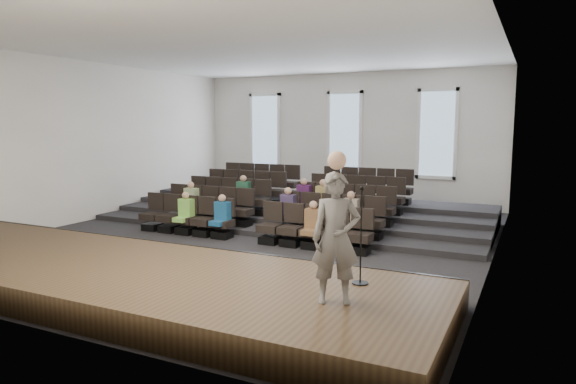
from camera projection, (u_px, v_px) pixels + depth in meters
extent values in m
plane|color=black|center=(257.00, 236.00, 14.01)|extent=(14.00, 14.00, 0.00)
cube|color=white|center=(255.00, 48.00, 13.36)|extent=(12.00, 14.00, 0.02)
cube|color=white|center=(345.00, 138.00, 19.94)|extent=(12.00, 0.04, 5.00)
cube|color=white|center=(17.00, 162.00, 7.43)|extent=(12.00, 0.04, 5.00)
cube|color=white|center=(91.00, 142.00, 16.30)|extent=(0.04, 14.00, 5.00)
cube|color=white|center=(499.00, 150.00, 11.07)|extent=(0.04, 14.00, 5.00)
cube|color=#3E2E1A|center=(120.00, 277.00, 9.43)|extent=(11.80, 3.60, 0.50)
cube|color=black|center=(180.00, 255.00, 11.01)|extent=(11.80, 0.06, 0.52)
cube|color=black|center=(293.00, 220.00, 16.07)|extent=(11.80, 4.80, 0.15)
cube|color=black|center=(300.00, 215.00, 16.53)|extent=(11.80, 3.75, 0.30)
cube|color=black|center=(307.00, 210.00, 16.99)|extent=(11.80, 2.70, 0.45)
cube|color=black|center=(313.00, 205.00, 17.45)|extent=(11.80, 1.65, 0.60)
cube|color=black|center=(152.00, 227.00, 14.82)|extent=(0.47, 0.43, 0.20)
cube|color=black|center=(152.00, 216.00, 14.78)|extent=(0.55, 0.50, 0.19)
cube|color=black|center=(156.00, 201.00, 14.92)|extent=(0.55, 0.08, 0.50)
cube|color=black|center=(169.00, 229.00, 14.56)|extent=(0.47, 0.43, 0.20)
cube|color=black|center=(168.00, 218.00, 14.52)|extent=(0.55, 0.50, 0.19)
cube|color=black|center=(173.00, 203.00, 14.65)|extent=(0.55, 0.08, 0.50)
cube|color=black|center=(186.00, 231.00, 14.30)|extent=(0.47, 0.43, 0.20)
cube|color=black|center=(186.00, 220.00, 14.26)|extent=(0.55, 0.50, 0.19)
cube|color=black|center=(190.00, 204.00, 14.39)|extent=(0.55, 0.08, 0.50)
cube|color=black|center=(204.00, 233.00, 14.04)|extent=(0.47, 0.43, 0.20)
cube|color=black|center=(203.00, 221.00, 14.00)|extent=(0.55, 0.50, 0.19)
cube|color=black|center=(208.00, 206.00, 14.13)|extent=(0.55, 0.08, 0.50)
cube|color=black|center=(222.00, 235.00, 13.78)|extent=(0.47, 0.43, 0.20)
cube|color=black|center=(222.00, 223.00, 13.74)|extent=(0.55, 0.50, 0.19)
cube|color=black|center=(226.00, 207.00, 13.87)|extent=(0.55, 0.08, 0.50)
cube|color=black|center=(270.00, 240.00, 13.15)|extent=(0.47, 0.43, 0.20)
cube|color=black|center=(270.00, 228.00, 13.11)|extent=(0.55, 0.50, 0.19)
cube|color=black|center=(273.00, 211.00, 13.24)|extent=(0.55, 0.08, 0.50)
cube|color=black|center=(291.00, 242.00, 12.89)|extent=(0.47, 0.43, 0.20)
cube|color=black|center=(291.00, 230.00, 12.85)|extent=(0.55, 0.50, 0.19)
cube|color=black|center=(294.00, 213.00, 12.98)|extent=(0.55, 0.08, 0.50)
cube|color=black|center=(313.00, 245.00, 12.63)|extent=(0.47, 0.43, 0.20)
cube|color=black|center=(313.00, 232.00, 12.59)|extent=(0.55, 0.50, 0.19)
cube|color=black|center=(316.00, 215.00, 12.72)|extent=(0.55, 0.08, 0.50)
cube|color=black|center=(335.00, 247.00, 12.37)|extent=(0.47, 0.43, 0.20)
cube|color=black|center=(336.00, 235.00, 12.33)|extent=(0.55, 0.50, 0.19)
cube|color=black|center=(339.00, 216.00, 12.46)|extent=(0.55, 0.08, 0.50)
cube|color=black|center=(359.00, 250.00, 12.11)|extent=(0.47, 0.43, 0.20)
cube|color=black|center=(360.00, 237.00, 12.07)|extent=(0.55, 0.50, 0.19)
cube|color=black|center=(363.00, 218.00, 12.20)|extent=(0.55, 0.08, 0.50)
cube|color=black|center=(175.00, 216.00, 15.74)|extent=(0.47, 0.43, 0.20)
cube|color=black|center=(175.00, 206.00, 15.70)|extent=(0.55, 0.50, 0.19)
cube|color=black|center=(179.00, 192.00, 15.83)|extent=(0.55, 0.08, 0.50)
cube|color=black|center=(191.00, 217.00, 15.48)|extent=(0.47, 0.43, 0.20)
cube|color=black|center=(191.00, 207.00, 15.44)|extent=(0.55, 0.50, 0.19)
cube|color=black|center=(195.00, 193.00, 15.57)|extent=(0.55, 0.08, 0.50)
cube|color=black|center=(207.00, 219.00, 15.22)|extent=(0.47, 0.43, 0.20)
cube|color=black|center=(207.00, 209.00, 15.18)|extent=(0.55, 0.50, 0.19)
cube|color=black|center=(211.00, 194.00, 15.31)|extent=(0.55, 0.08, 0.50)
cube|color=black|center=(225.00, 221.00, 14.96)|extent=(0.47, 0.43, 0.20)
cube|color=black|center=(224.00, 210.00, 14.92)|extent=(0.55, 0.50, 0.19)
cube|color=black|center=(228.00, 195.00, 15.05)|extent=(0.55, 0.08, 0.50)
cube|color=black|center=(242.00, 222.00, 14.70)|extent=(0.47, 0.43, 0.20)
cube|color=black|center=(242.00, 212.00, 14.65)|extent=(0.55, 0.50, 0.19)
cube|color=black|center=(246.00, 197.00, 14.79)|extent=(0.55, 0.08, 0.50)
cube|color=black|center=(288.00, 227.00, 14.06)|extent=(0.47, 0.43, 0.20)
cube|color=black|center=(288.00, 216.00, 14.02)|extent=(0.55, 0.50, 0.19)
cube|color=black|center=(291.00, 200.00, 14.16)|extent=(0.55, 0.08, 0.50)
cube|color=black|center=(308.00, 229.00, 13.80)|extent=(0.47, 0.43, 0.20)
cube|color=black|center=(308.00, 217.00, 13.76)|extent=(0.55, 0.50, 0.19)
cube|color=black|center=(311.00, 201.00, 13.90)|extent=(0.55, 0.08, 0.50)
cube|color=black|center=(328.00, 231.00, 13.54)|extent=(0.47, 0.43, 0.20)
cube|color=black|center=(328.00, 219.00, 13.50)|extent=(0.55, 0.50, 0.19)
cube|color=black|center=(332.00, 203.00, 13.64)|extent=(0.55, 0.08, 0.50)
cube|color=black|center=(350.00, 233.00, 13.28)|extent=(0.47, 0.43, 0.20)
cube|color=black|center=(350.00, 221.00, 13.24)|extent=(0.55, 0.50, 0.19)
cube|color=black|center=(353.00, 204.00, 13.38)|extent=(0.55, 0.08, 0.50)
cube|color=black|center=(372.00, 235.00, 13.02)|extent=(0.47, 0.43, 0.20)
cube|color=black|center=(373.00, 223.00, 12.98)|extent=(0.55, 0.50, 0.19)
cube|color=black|center=(375.00, 206.00, 13.11)|extent=(0.55, 0.08, 0.50)
cube|color=black|center=(195.00, 206.00, 16.65)|extent=(0.47, 0.42, 0.20)
cube|color=black|center=(195.00, 197.00, 16.61)|extent=(0.55, 0.50, 0.19)
cube|color=black|center=(199.00, 184.00, 16.75)|extent=(0.55, 0.08, 0.50)
cube|color=black|center=(211.00, 208.00, 16.39)|extent=(0.47, 0.42, 0.20)
cube|color=black|center=(211.00, 198.00, 16.35)|extent=(0.55, 0.50, 0.19)
cube|color=black|center=(214.00, 185.00, 16.49)|extent=(0.55, 0.08, 0.50)
cube|color=black|center=(227.00, 209.00, 16.13)|extent=(0.47, 0.42, 0.20)
cube|color=black|center=(227.00, 199.00, 16.09)|extent=(0.55, 0.50, 0.19)
cube|color=black|center=(230.00, 186.00, 16.23)|extent=(0.55, 0.08, 0.50)
cube|color=black|center=(243.00, 210.00, 15.87)|extent=(0.47, 0.42, 0.20)
cube|color=black|center=(243.00, 200.00, 15.83)|extent=(0.55, 0.50, 0.19)
cube|color=black|center=(246.00, 187.00, 15.96)|extent=(0.55, 0.08, 0.50)
cube|color=black|center=(260.00, 212.00, 15.61)|extent=(0.47, 0.42, 0.20)
cube|color=black|center=(260.00, 202.00, 15.57)|extent=(0.55, 0.50, 0.19)
cube|color=black|center=(263.00, 188.00, 15.70)|extent=(0.55, 0.08, 0.50)
cube|color=black|center=(303.00, 215.00, 14.98)|extent=(0.47, 0.42, 0.20)
cube|color=black|center=(303.00, 205.00, 14.94)|extent=(0.55, 0.50, 0.19)
cube|color=black|center=(306.00, 190.00, 15.07)|extent=(0.55, 0.08, 0.50)
cube|color=black|center=(322.00, 217.00, 14.72)|extent=(0.47, 0.42, 0.20)
cube|color=black|center=(322.00, 206.00, 14.68)|extent=(0.55, 0.50, 0.19)
cube|color=black|center=(325.00, 191.00, 14.81)|extent=(0.55, 0.08, 0.50)
cube|color=black|center=(342.00, 219.00, 14.46)|extent=(0.47, 0.42, 0.20)
cube|color=black|center=(342.00, 208.00, 14.42)|extent=(0.55, 0.50, 0.19)
cube|color=black|center=(345.00, 193.00, 14.55)|extent=(0.55, 0.08, 0.50)
cube|color=black|center=(363.00, 220.00, 14.20)|extent=(0.47, 0.42, 0.20)
cube|color=black|center=(363.00, 209.00, 14.16)|extent=(0.55, 0.50, 0.19)
cube|color=black|center=(365.00, 194.00, 14.29)|extent=(0.55, 0.08, 0.50)
cube|color=black|center=(384.00, 222.00, 13.94)|extent=(0.47, 0.42, 0.20)
cube|color=black|center=(384.00, 211.00, 13.90)|extent=(0.55, 0.50, 0.19)
cube|color=black|center=(386.00, 195.00, 14.03)|extent=(0.55, 0.08, 0.50)
cube|color=black|center=(214.00, 198.00, 17.57)|extent=(0.47, 0.42, 0.20)
cube|color=black|center=(214.00, 189.00, 17.53)|extent=(0.55, 0.50, 0.19)
cube|color=black|center=(217.00, 176.00, 17.66)|extent=(0.55, 0.08, 0.50)
cube|color=black|center=(229.00, 199.00, 17.31)|extent=(0.47, 0.42, 0.20)
cube|color=black|center=(228.00, 190.00, 17.27)|extent=(0.55, 0.50, 0.19)
cube|color=black|center=(232.00, 177.00, 17.40)|extent=(0.55, 0.08, 0.50)
cube|color=black|center=(244.00, 200.00, 17.05)|extent=(0.47, 0.42, 0.20)
cube|color=black|center=(244.00, 191.00, 17.01)|extent=(0.55, 0.50, 0.19)
cube|color=black|center=(247.00, 178.00, 17.14)|extent=(0.55, 0.08, 0.50)
cube|color=black|center=(260.00, 201.00, 16.79)|extent=(0.47, 0.42, 0.20)
cube|color=black|center=(259.00, 192.00, 16.75)|extent=(0.55, 0.50, 0.19)
cube|color=black|center=(263.00, 179.00, 16.88)|extent=(0.55, 0.08, 0.50)
cube|color=black|center=(276.00, 202.00, 16.53)|extent=(0.47, 0.42, 0.20)
cube|color=black|center=(276.00, 193.00, 16.49)|extent=(0.55, 0.50, 0.19)
cube|color=black|center=(279.00, 179.00, 16.62)|extent=(0.55, 0.08, 0.50)
cube|color=black|center=(317.00, 205.00, 15.90)|extent=(0.47, 0.42, 0.20)
cube|color=black|center=(317.00, 195.00, 15.86)|extent=(0.55, 0.50, 0.19)
cube|color=black|center=(320.00, 182.00, 15.99)|extent=(0.55, 0.08, 0.50)
cube|color=black|center=(335.00, 207.00, 15.64)|extent=(0.47, 0.42, 0.20)
cube|color=black|center=(336.00, 197.00, 15.60)|extent=(0.55, 0.50, 0.19)
cube|color=black|center=(338.00, 183.00, 15.73)|extent=(0.55, 0.08, 0.50)
cube|color=black|center=(354.00, 208.00, 15.37)|extent=(0.47, 0.42, 0.20)
cube|color=black|center=(354.00, 198.00, 15.33)|extent=(0.55, 0.50, 0.19)
cube|color=black|center=(357.00, 183.00, 15.47)|extent=(0.55, 0.08, 0.50)
cube|color=black|center=(374.00, 209.00, 15.11)|extent=(0.47, 0.42, 0.20)
cube|color=black|center=(374.00, 199.00, 15.07)|extent=(0.55, 0.50, 0.19)
cube|color=black|center=(376.00, 185.00, 15.21)|extent=(0.55, 0.08, 0.50)
cube|color=black|center=(394.00, 211.00, 14.85)|extent=(0.47, 0.42, 0.20)
cube|color=black|center=(394.00, 200.00, 14.81)|extent=(0.55, 0.50, 0.19)
cube|color=black|center=(396.00, 186.00, 14.95)|extent=(0.55, 0.08, 0.50)
cube|color=black|center=(230.00, 190.00, 18.49)|extent=(0.47, 0.42, 0.20)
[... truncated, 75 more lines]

